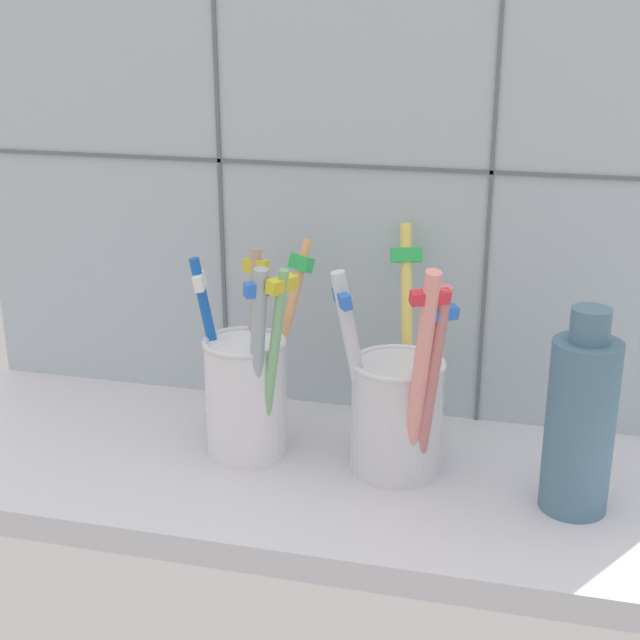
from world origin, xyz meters
The scene contains 5 objects.
counter_slab centered at (0.00, 0.00, 1.00)cm, with size 64.00×22.00×2.00cm, color silver.
tile_wall_back centered at (0.00, 12.00, 22.50)cm, with size 64.00×2.20×45.00cm.
toothbrush_cup_left centered at (-5.54, 1.37, 7.19)cm, with size 8.56×10.41×15.33cm.
toothbrush_cup_right centered at (5.74, 1.19, 7.01)cm, with size 8.99×14.75×16.71cm.
ceramic_vase centered at (18.11, -1.08, 8.34)cm, with size 4.50×4.50×14.11cm.
Camera 1 is at (14.94, -57.68, 34.44)cm, focal length 51.57 mm.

